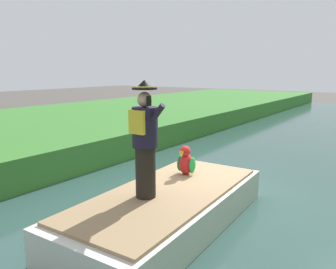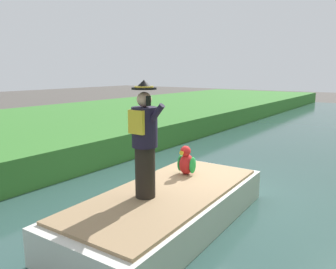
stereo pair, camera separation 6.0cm
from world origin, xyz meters
name	(u,v)px [view 2 (the right image)]	position (x,y,z in m)	size (l,w,h in m)	color
ground_plane	(210,203)	(0.00, 0.00, 0.00)	(80.00, 80.00, 0.00)	#4C4742
canal_water	(210,201)	(0.00, 0.00, 0.05)	(6.68, 48.00, 0.10)	#2D4C47
grass_bank_near	(6,137)	(-7.96, 0.00, 0.44)	(9.24, 48.00, 0.89)	#38752D
boat	(168,208)	(0.00, -1.48, 0.40)	(2.01, 4.28, 0.61)	silver
person_pirate	(145,140)	(-0.13, -1.90, 1.64)	(0.61, 0.42, 1.85)	black
parrot_plush	(186,162)	(-0.25, -0.53, 0.95)	(0.36, 0.35, 0.57)	red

